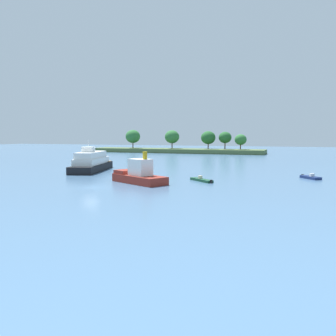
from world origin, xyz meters
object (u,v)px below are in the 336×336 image
(white_riverboat, at_px, (92,163))
(fishing_skiff, at_px, (202,180))
(small_motorboat, at_px, (310,177))
(tugboat, at_px, (139,175))

(white_riverboat, bearing_deg, fishing_skiff, -17.11)
(small_motorboat, relative_size, tugboat, 0.38)
(small_motorboat, height_order, tugboat, tugboat)
(small_motorboat, xyz_separation_m, tugboat, (-25.75, -15.36, 1.03))
(fishing_skiff, distance_m, tugboat, 10.46)
(tugboat, bearing_deg, fishing_skiff, 31.57)
(fishing_skiff, relative_size, white_riverboat, 0.27)
(white_riverboat, xyz_separation_m, tugboat, (17.44, -13.55, -0.50))
(small_motorboat, relative_size, fishing_skiff, 0.86)
(fishing_skiff, xyz_separation_m, white_riverboat, (-26.30, 8.10, 1.56))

